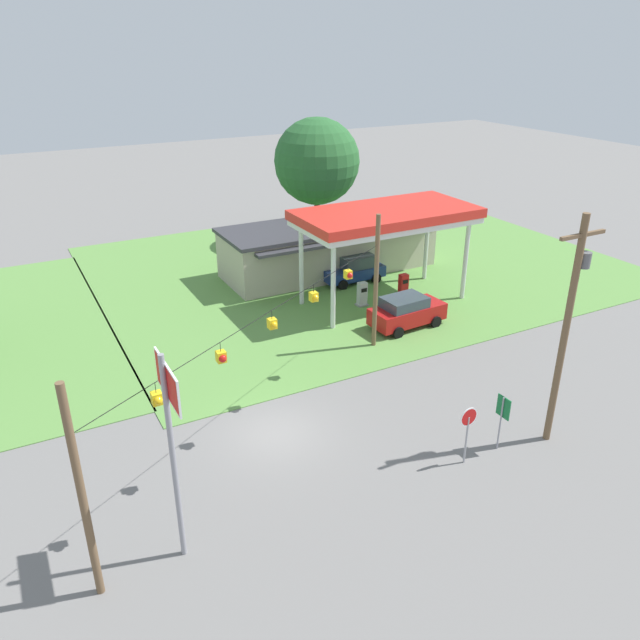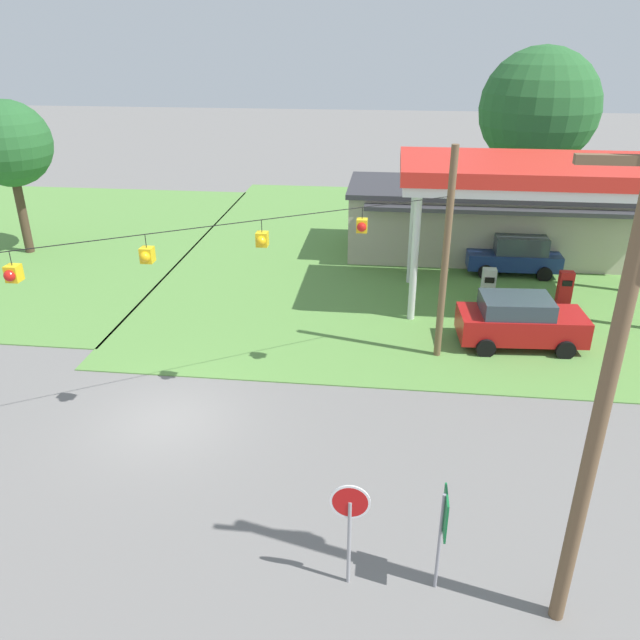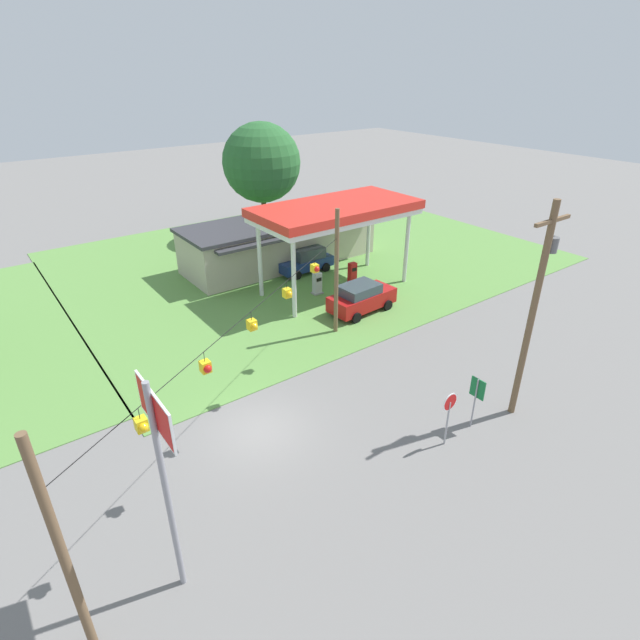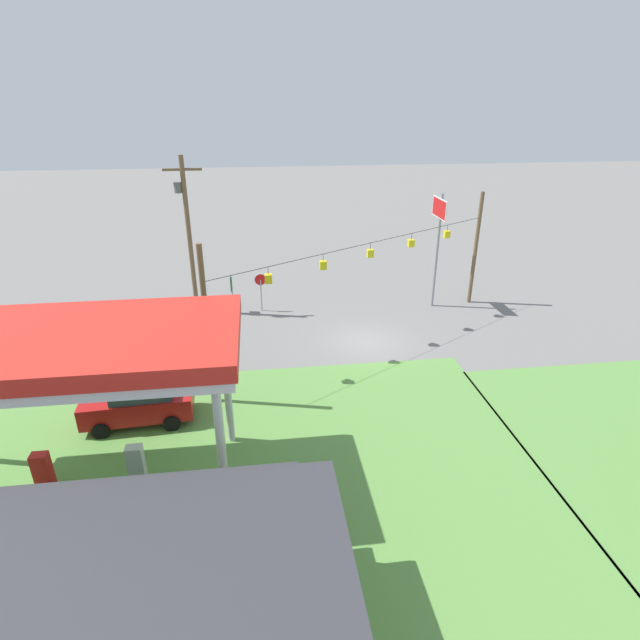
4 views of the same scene
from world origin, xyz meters
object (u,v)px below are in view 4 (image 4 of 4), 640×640
object	(u,v)px
gas_station_store	(8,633)
car_at_pumps_rear	(43,558)
gas_station_canopy	(62,350)
route_sign	(231,287)
stop_sign_roadside	(261,284)
utility_pole_main	(188,229)
car_at_pumps_front	(139,401)
stop_sign_overhead	(438,227)
fuel_pump_near	(137,466)
fuel_pump_far	(43,473)

from	to	relation	value
gas_station_store	car_at_pumps_rear	distance (m)	2.87
gas_station_canopy	route_sign	bearing A→B (deg)	-106.14
stop_sign_roadside	utility_pole_main	bearing A→B (deg)	175.14
car_at_pumps_front	route_sign	bearing A→B (deg)	-110.51
stop_sign_overhead	utility_pole_main	size ratio (longest dim) A/B	0.76
gas_station_canopy	gas_station_store	distance (m)	7.48
fuel_pump_near	route_sign	size ratio (longest dim) A/B	0.64
fuel_pump_near	fuel_pump_far	size ratio (longest dim) A/B	1.00
gas_station_canopy	gas_station_store	bearing A→B (deg)	92.39
gas_station_canopy	fuel_pump_near	distance (m)	4.90
route_sign	stop_sign_overhead	bearing A→B (deg)	177.82
fuel_pump_far	car_at_pumps_front	xyz separation A→B (m)	(-2.46, -3.82, 0.25)
stop_sign_overhead	gas_station_store	bearing A→B (deg)	51.32
car_at_pumps_front	car_at_pumps_rear	bearing A→B (deg)	78.51
gas_station_store	car_at_pumps_front	xyz separation A→B (m)	(-0.65, -10.35, -0.78)
utility_pole_main	car_at_pumps_front	bearing A→B (deg)	84.51
car_at_pumps_front	stop_sign_roadside	world-z (taller)	stop_sign_roadside
fuel_pump_far	stop_sign_overhead	distance (m)	24.22
fuel_pump_far	car_at_pumps_rear	bearing A→B (deg)	110.09
fuel_pump_near	car_at_pumps_front	xyz separation A→B (m)	(0.61, -3.82, 0.25)
fuel_pump_far	car_at_pumps_front	bearing A→B (deg)	-122.83
gas_station_store	gas_station_canopy	bearing A→B (deg)	-87.61
car_at_pumps_rear	route_sign	distance (m)	19.49
fuel_pump_far	utility_pole_main	bearing A→B (deg)	-103.00
fuel_pump_near	fuel_pump_far	xyz separation A→B (m)	(3.07, 0.00, 0.00)
gas_station_store	utility_pole_main	xyz separation A→B (m)	(-1.78, -22.09, 3.60)
fuel_pump_far	stop_sign_roadside	size ratio (longest dim) A/B	0.61
fuel_pump_far	stop_sign_roadside	distance (m)	17.09
gas_station_canopy	fuel_pump_far	distance (m)	4.90
fuel_pump_far	stop_sign_overhead	xyz separation A→B (m)	(-18.76, -14.64, 4.50)
gas_station_store	route_sign	size ratio (longest dim) A/B	6.29
car_at_pumps_front	route_sign	xyz separation A→B (m)	(-3.45, -11.31, 0.74)
fuel_pump_near	stop_sign_roadside	world-z (taller)	stop_sign_roadside
route_sign	fuel_pump_far	bearing A→B (deg)	68.65
stop_sign_roadside	route_sign	xyz separation A→B (m)	(1.82, 0.08, -0.10)
fuel_pump_far	car_at_pumps_front	size ratio (longest dim) A/B	0.34
fuel_pump_near	stop_sign_roadside	size ratio (longest dim) A/B	0.61
stop_sign_overhead	utility_pole_main	distance (m)	15.20
gas_station_canopy	route_sign	world-z (taller)	gas_station_canopy
gas_station_store	car_at_pumps_front	size ratio (longest dim) A/B	3.35
car_at_pumps_rear	stop_sign_roadside	xyz separation A→B (m)	(-6.34, -19.02, 0.86)
gas_station_store	route_sign	distance (m)	22.05
car_at_pumps_rear	stop_sign_roadside	distance (m)	20.07
fuel_pump_near	route_sign	world-z (taller)	route_sign
gas_station_store	stop_sign_overhead	world-z (taller)	stop_sign_overhead
stop_sign_overhead	route_sign	world-z (taller)	stop_sign_overhead
fuel_pump_near	fuel_pump_far	world-z (taller)	same
fuel_pump_near	car_at_pumps_front	bearing A→B (deg)	-80.91
route_sign	gas_station_canopy	bearing A→B (deg)	73.86
car_at_pumps_front	car_at_pumps_rear	size ratio (longest dim) A/B	1.06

